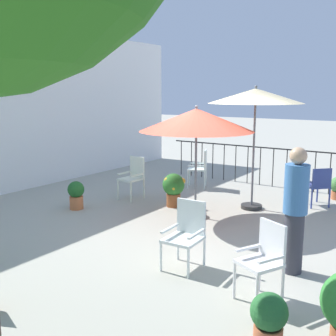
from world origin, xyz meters
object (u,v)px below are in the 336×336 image
Objects in this scene: patio_chair_1 at (200,166)px; patio_chair_4 at (133,175)px; patio_umbrella_0 at (256,98)px; standing_person at (295,209)px; patio_chair_2 at (318,184)px; potted_plant_1 at (174,187)px; potted_plant_5 at (269,318)px; patio_chair_3 at (186,231)px; patio_chair_0 at (264,256)px; potted_plant_0 at (76,194)px; patio_umbrella_1 at (196,121)px.

patio_chair_4 is at bearing 158.08° from patio_chair_1.
standing_person is (-2.59, -1.70, -1.42)m from patio_umbrella_0.
patio_chair_2 reaches higher than potted_plant_1.
patio_chair_1 is (1.05, 1.86, -1.75)m from patio_umbrella_0.
potted_plant_5 is at bearing -169.83° from patio_chair_2.
standing_person is at bearing -62.83° from patio_chair_3.
patio_chair_2 is 0.91× the size of patio_chair_3.
patio_chair_4 is 1.34× the size of potted_plant_1.
patio_chair_1 is 1.16× the size of patio_chair_2.
patio_chair_0 reaches higher than potted_plant_0.
patio_umbrella_1 reaches higher than patio_chair_4.
patio_chair_0 is at bearing -135.35° from patio_umbrella_1.
potted_plant_5 is (-5.42, -3.89, -0.27)m from patio_chair_1.
potted_plant_0 is 4.77m from standing_person.
patio_chair_3 is at bearing -108.30° from potted_plant_0.
patio_umbrella_0 is 4.19m from potted_plant_0.
patio_chair_0 is (-3.55, -1.66, -1.76)m from patio_umbrella_0.
potted_plant_0 is (-0.93, 2.34, -1.57)m from patio_umbrella_1.
patio_chair_4 is 0.56× the size of standing_person.
patio_chair_4 is (2.49, 2.99, 0.03)m from patio_chair_3.
standing_person is (1.78, 0.34, 0.60)m from potted_plant_5.
standing_person is at bearing -119.59° from potted_plant_1.
patio_chair_1 is at bearing 12.56° from potted_plant_1.
patio_chair_4 is (-1.71, 3.67, 0.05)m from patio_chair_2.
potted_plant_5 is (-2.25, -5.06, -0.03)m from potted_plant_0.
patio_chair_0 is 1.01× the size of patio_chair_3.
standing_person reaches higher than patio_chair_1.
patio_umbrella_0 is 3.73m from patio_chair_3.
patio_umbrella_1 is 2.27× the size of patio_chair_4.
patio_chair_3 is 0.54× the size of standing_person.
patio_chair_3 is 1.72× the size of potted_plant_5.
patio_umbrella_0 is 4.70× the size of potted_plant_5.
patio_chair_2 is at bearing -9.17° from patio_chair_3.
patio_chair_4 is 1.45m from potted_plant_0.
patio_chair_0 is 1.60× the size of potted_plant_0.
patio_chair_2 is at bearing -55.20° from potted_plant_1.
potted_plant_1 is (-0.81, 1.44, -1.89)m from patio_umbrella_0.
patio_chair_2 is 5.12m from potted_plant_0.
patio_chair_0 is 1.12× the size of patio_chair_2.
patio_chair_3 reaches higher than patio_chair_2.
patio_chair_0 is 1.29m from patio_chair_3.
patio_chair_4 is (2.79, 4.24, -0.00)m from patio_chair_0.
patio_chair_4 is at bearing 77.34° from patio_umbrella_1.
patio_umbrella_0 is at bearing 131.15° from patio_chair_2.
patio_umbrella_1 is 3.05× the size of potted_plant_1.
patio_chair_0 is at bearing 177.76° from standing_person.
patio_chair_0 is 0.99× the size of patio_chair_4.
patio_chair_0 is 1.32× the size of potted_plant_1.
patio_chair_0 is (-2.36, -2.33, -1.34)m from patio_umbrella_1.
patio_chair_0 is 4.90m from potted_plant_0.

